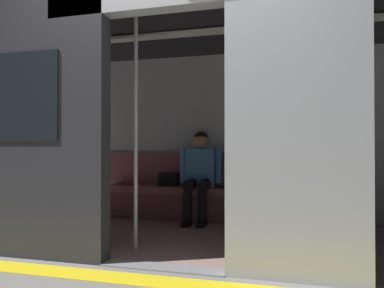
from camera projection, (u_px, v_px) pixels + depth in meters
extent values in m
plane|color=gray|center=(163.00, 268.00, 3.02)|extent=(60.00, 60.00, 0.00)
cube|color=yellow|center=(149.00, 280.00, 2.73)|extent=(8.00, 0.24, 0.01)
cube|color=#ADAFB5|center=(296.00, 123.00, 2.74)|extent=(1.00, 0.12, 2.22)
cube|color=black|center=(296.00, 86.00, 2.73)|extent=(0.55, 0.02, 0.55)
cube|color=black|center=(3.00, 97.00, 3.34)|extent=(1.10, 0.02, 0.76)
cube|color=black|center=(201.00, 24.00, 4.18)|extent=(6.40, 2.53, 0.12)
cube|color=gray|center=(201.00, 235.00, 4.16)|extent=(6.08, 2.37, 0.01)
cube|color=silver|center=(222.00, 136.00, 5.31)|extent=(6.08, 0.10, 2.22)
cube|color=#935156|center=(222.00, 169.00, 5.24)|extent=(3.52, 0.06, 0.45)
cube|color=white|center=(201.00, 32.00, 4.18)|extent=(4.48, 0.16, 0.03)
cube|color=gray|center=(163.00, 267.00, 3.02)|extent=(1.00, 0.19, 0.01)
cube|color=#935156|center=(218.00, 191.00, 5.03)|extent=(3.07, 0.44, 0.09)
cube|color=brown|center=(215.00, 210.00, 4.83)|extent=(3.07, 0.04, 0.34)
cube|color=#4C8CC6|center=(201.00, 168.00, 5.08)|extent=(0.39, 0.24, 0.50)
sphere|color=tan|center=(201.00, 142.00, 5.08)|extent=(0.21, 0.21, 0.21)
sphere|color=black|center=(201.00, 139.00, 5.09)|extent=(0.19, 0.19, 0.19)
cylinder|color=#4C8CC6|center=(218.00, 166.00, 5.00)|extent=(0.08, 0.08, 0.44)
cylinder|color=#4C8CC6|center=(183.00, 165.00, 5.10)|extent=(0.08, 0.08, 0.44)
cylinder|color=black|center=(205.00, 184.00, 4.86)|extent=(0.16, 0.41, 0.14)
cylinder|color=black|center=(191.00, 184.00, 4.90)|extent=(0.16, 0.41, 0.14)
cylinder|color=black|center=(202.00, 206.00, 4.66)|extent=(0.10, 0.10, 0.39)
cylinder|color=black|center=(188.00, 206.00, 4.70)|extent=(0.10, 0.10, 0.39)
cube|color=black|center=(201.00, 224.00, 4.61)|extent=(0.11, 0.23, 0.06)
cube|color=black|center=(187.00, 224.00, 4.65)|extent=(0.11, 0.23, 0.06)
cube|color=black|center=(169.00, 179.00, 5.23)|extent=(0.26, 0.14, 0.17)
cube|color=black|center=(167.00, 180.00, 5.15)|extent=(0.02, 0.01, 0.14)
cube|color=#B22D2D|center=(234.00, 186.00, 4.97)|extent=(0.21, 0.26, 0.03)
cylinder|color=silver|center=(136.00, 131.00, 3.59)|extent=(0.04, 0.04, 2.20)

